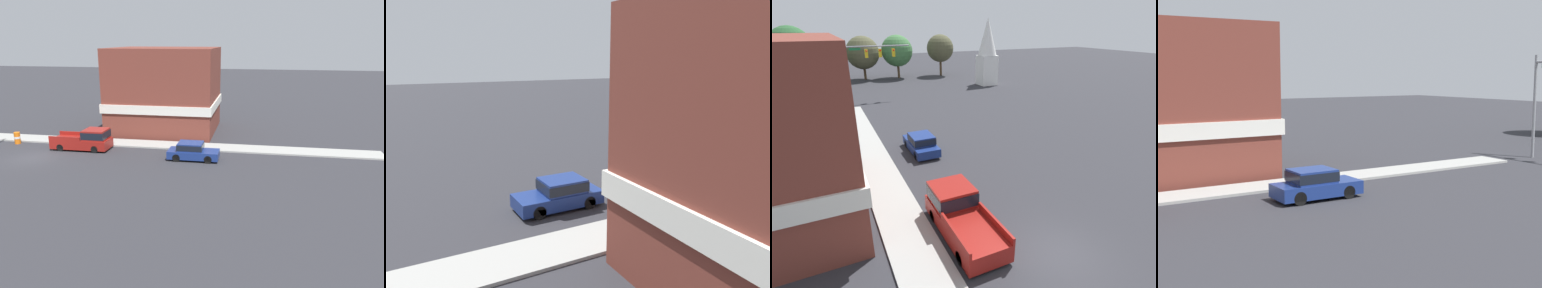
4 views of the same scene
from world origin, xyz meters
TOP-DOWN VIEW (x-y plane):
  - ground_plane at (0.00, 0.00)m, footprint 200.00×200.00m
  - far_signal_assembly at (-2.38, 33.30)m, footprint 8.22×0.49m
  - car_lead at (-1.96, 13.61)m, footprint 1.81×4.29m
  - pickup_truck_parked at (-3.25, 3.54)m, footprint 2.11×5.35m
  - church_steeple at (16.92, 36.66)m, footprint 3.06×3.06m
  - backdrop_tree_left_far at (-11.86, 48.52)m, footprint 6.65×6.65m
  - backdrop_tree_left_mid at (-7.64, 47.22)m, footprint 4.59×4.59m
  - backdrop_tree_center at (-0.82, 50.58)m, footprint 5.81×5.81m
  - backdrop_tree_right_mid at (5.23, 49.80)m, footprint 5.67×5.67m
  - backdrop_tree_right_far at (13.54, 49.21)m, footprint 5.17×5.17m

SIDE VIEW (x-z plane):
  - ground_plane at x=0.00m, z-range 0.00..0.00m
  - car_lead at x=-1.96m, z-range 0.03..1.52m
  - pickup_truck_parked at x=-3.25m, z-range -0.02..1.92m
  - backdrop_tree_center at x=-0.82m, z-range 0.92..8.58m
  - backdrop_tree_right_mid at x=5.23m, z-range 1.04..8.81m
  - backdrop_tree_right_far at x=13.54m, z-range 1.28..9.04m
  - far_signal_assembly at x=-2.38m, z-range 1.79..9.19m
  - backdrop_tree_left_mid at x=-7.64m, z-range 1.61..9.47m
  - church_steeple at x=16.92m, z-range 0.25..10.83m
  - backdrop_tree_left_far at x=-11.86m, z-range 1.36..10.75m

